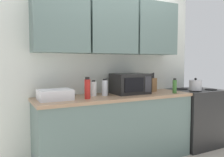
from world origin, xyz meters
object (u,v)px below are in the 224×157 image
microwave (130,84)px  bottle_clear_tall (105,88)px  kettle (195,85)px  bottle_white_jar (94,89)px  bottle_green_oil (175,86)px  bottle_red_sauce (87,88)px  stove_range (195,117)px  dish_rack (55,95)px  knife_block (152,84)px

microwave → bottle_clear_tall: bearing=-179.0°
kettle → bottle_white_jar: bearing=171.6°
microwave → bottle_green_oil: 0.64m
bottle_green_oil → bottle_red_sauce: bottle_red_sauce is taller
stove_range → bottle_green_oil: 0.84m
microwave → bottle_green_oil: size_ratio=2.28×
microwave → bottle_red_sauce: 0.71m
microwave → bottle_clear_tall: (-0.39, -0.01, -0.04)m
stove_range → dish_rack: bearing=179.5°
bottle_red_sauce → bottle_white_jar: (0.16, 0.18, -0.03)m
bottle_white_jar → dish_rack: bearing=-172.0°
microwave → dish_rack: (-1.05, -0.05, -0.08)m
stove_range → bottle_clear_tall: bearing=177.8°
stove_range → knife_block: knife_block is taller
stove_range → dish_rack: size_ratio=2.40×
kettle → bottle_white_jar: size_ratio=0.93×
knife_block → bottle_white_jar: knife_block is taller
bottle_white_jar → bottle_green_oil: bearing=-13.5°
microwave → bottle_green_oil: microwave is taller
bottle_green_oil → bottle_white_jar: bearing=166.5°
microwave → knife_block: (0.42, 0.06, -0.04)m
kettle → bottle_green_oil: bearing=-175.3°
kettle → bottle_green_oil: 0.45m
dish_rack → knife_block: 1.47m
bottle_clear_tall → bottle_green_oil: size_ratio=1.04×
bottle_clear_tall → bottle_red_sauce: bearing=-153.1°
bottle_red_sauce → bottle_white_jar: 0.24m
knife_block → bottle_red_sauce: size_ratio=1.07×
stove_range → bottle_white_jar: bottle_white_jar is taller
kettle → microwave: bearing=168.6°
stove_range → bottle_clear_tall: 1.69m
bottle_clear_tall → bottle_green_oil: 1.01m
microwave → bottle_clear_tall: size_ratio=2.18×
kettle → bottle_red_sauce: bottle_red_sauce is taller
bottle_green_oil → bottle_red_sauce: 1.28m
stove_range → bottle_red_sauce: size_ratio=3.49×
stove_range → dish_rack: 2.31m
microwave → bottle_clear_tall: 0.39m
stove_range → microwave: size_ratio=1.90×
stove_range → knife_block: size_ratio=3.26×
stove_range → dish_rack: dish_rack is taller
knife_block → bottle_white_jar: size_ratio=1.37×
knife_block → bottle_white_jar: (-0.95, -0.04, -0.01)m
kettle → knife_block: knife_block is taller
stove_range → knife_block: bearing=170.6°
stove_range → bottle_white_jar: 1.82m
dish_rack → bottle_clear_tall: size_ratio=1.73×
dish_rack → bottle_clear_tall: (0.66, 0.04, 0.04)m
knife_block → bottle_green_oil: 0.35m
kettle → dish_rack: 2.09m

